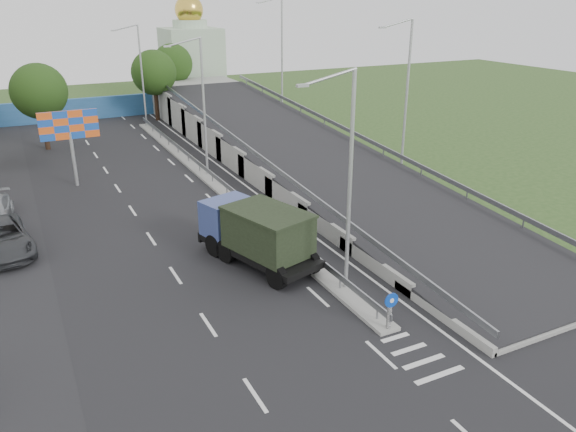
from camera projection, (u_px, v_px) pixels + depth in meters
ground at (422, 361)px, 21.39m from camera, size 160.00×160.00×0.00m
road_surface at (190, 207)px, 36.81m from camera, size 26.00×90.00×0.04m
median at (213, 183)px, 41.34m from camera, size 1.00×44.00×0.20m
overpass_ramp at (303, 149)px, 43.84m from camera, size 10.00×50.00×3.50m
median_guardrail at (212, 174)px, 41.10m from camera, size 0.09×44.00×0.71m
sign_bollard at (390, 311)px, 22.82m from camera, size 0.64×0.23×1.67m
lamp_post_near at (347, 173)px, 24.30m from camera, size 2.74×0.18×10.08m
lamp_post_mid at (201, 100)px, 40.95m from camera, size 2.74×0.18×10.08m
lamp_post_far at (140, 70)px, 57.61m from camera, size 2.74×0.18×10.08m
blue_wall at (95, 108)px, 62.60m from camera, size 30.00×0.50×2.40m
church at (192, 58)px, 73.54m from camera, size 7.00×7.00×13.80m
billboard at (69, 129)px, 39.45m from camera, size 4.00×0.24×5.50m
tree_left_mid at (39, 91)px, 48.66m from camera, size 4.80×4.80×7.60m
tree_median_far at (154, 73)px, 60.29m from camera, size 4.80×4.80×7.60m
tree_ramp_far at (172, 64)px, 67.77m from camera, size 4.80×4.80×7.60m
dump_truck at (256, 232)px, 28.63m from camera, size 4.52×7.54×3.13m
parked_car_c at (1, 238)px, 30.09m from camera, size 3.58×6.37×1.68m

